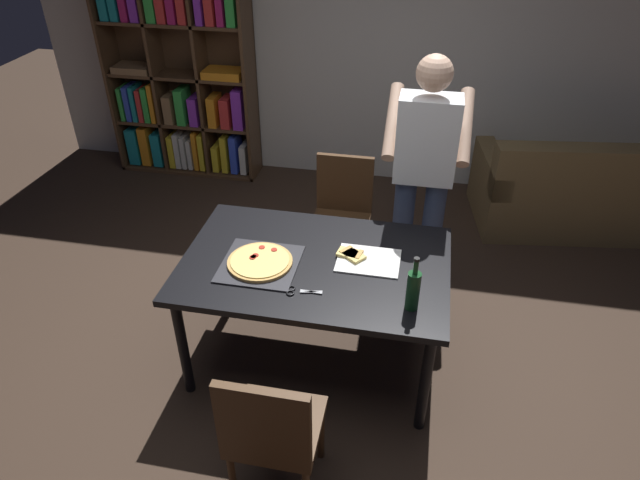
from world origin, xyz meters
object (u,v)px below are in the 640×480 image
wine_bottle (413,289)px  chair_far_side (342,209)px  couch (581,194)px  pepperoni_pizza_on_tray (260,262)px  dining_table (315,272)px  person_serving_pizza (423,171)px  kitchen_scissors (298,291)px  chair_near_camera (271,430)px  bookshelf (181,79)px

wine_bottle → chair_far_side: bearing=113.8°
couch → pepperoni_pizza_on_tray: 3.07m
dining_table → person_serving_pizza: size_ratio=0.88×
couch → kitchen_scissors: couch is taller
pepperoni_pizza_on_tray → wine_bottle: (0.87, -0.21, 0.10)m
dining_table → chair_near_camera: size_ratio=1.71×
wine_bottle → kitchen_scissors: size_ratio=1.62×
dining_table → bookshelf: 2.98m
chair_far_side → wine_bottle: 1.45m
kitchen_scissors → chair_near_camera: bearing=-87.3°
kitchen_scissors → person_serving_pizza: bearing=60.8°
pepperoni_pizza_on_tray → kitchen_scissors: (0.27, -0.20, -0.01)m
bookshelf → person_serving_pizza: 2.84m
pepperoni_pizza_on_tray → person_serving_pizza: bearing=45.1°
bookshelf → wine_bottle: bearing=-48.5°
bookshelf → chair_near_camera: bearing=-62.0°
chair_far_side → couch: 2.16m
bookshelf → kitchen_scissors: bookshelf is taller
person_serving_pizza → pepperoni_pizza_on_tray: size_ratio=4.04×
chair_far_side → wine_bottle: size_ratio=2.85×
bookshelf → kitchen_scissors: (1.76, -2.66, -0.18)m
chair_far_side → person_serving_pizza: size_ratio=0.51×
dining_table → kitchen_scissors: 0.30m
dining_table → bookshelf: (-1.79, 2.37, 0.25)m
chair_far_side → person_serving_pizza: 0.77m
chair_near_camera → bookshelf: bookshelf is taller
bookshelf → pepperoni_pizza_on_tray: size_ratio=4.50×
chair_far_side → chair_near_camera: bearing=-90.0°
wine_bottle → kitchen_scissors: (-0.60, 0.01, -0.11)m
dining_table → pepperoni_pizza_on_tray: pepperoni_pizza_on_tray is taller
couch → pepperoni_pizza_on_tray: couch is taller
dining_table → couch: size_ratio=0.85×
kitchen_scissors → couch: bearing=49.5°
chair_near_camera → couch: 3.55m
chair_near_camera → person_serving_pizza: person_serving_pizza is taller
dining_table → pepperoni_pizza_on_tray: (-0.30, -0.09, 0.09)m
couch → kitchen_scissors: (-1.94, -2.27, 0.45)m
chair_far_side → couch: (1.91, 0.99, -0.21)m
chair_near_camera → kitchen_scissors: size_ratio=4.60×
chair_near_camera → wine_bottle: bearing=50.9°
bookshelf → pepperoni_pizza_on_tray: (1.49, -2.46, -0.17)m
pepperoni_pizza_on_tray → wine_bottle: 0.90m
dining_table → chair_far_side: size_ratio=1.71×
person_serving_pizza → wine_bottle: person_serving_pizza is taller
dining_table → wine_bottle: 0.67m
couch → bookshelf: size_ratio=0.92×
person_serving_pizza → pepperoni_pizza_on_tray: 1.24m
chair_near_camera → person_serving_pizza: size_ratio=0.51×
chair_near_camera → bookshelf: size_ratio=0.46×
couch → kitchen_scissors: 3.02m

